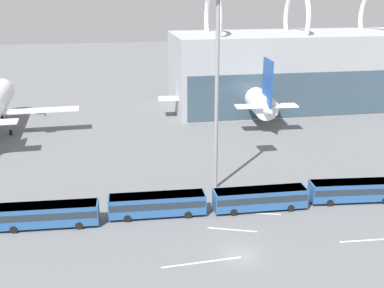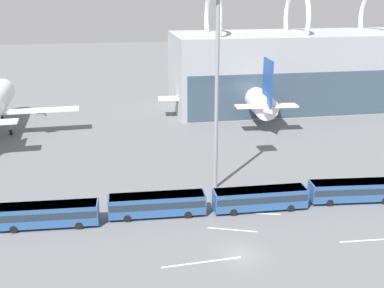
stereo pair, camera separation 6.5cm
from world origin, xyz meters
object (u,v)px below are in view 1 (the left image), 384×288
object	(u,v)px
shuttle_bus_1	(157,203)
floodlight_mast	(218,47)
airliner_at_gate_far	(250,92)
shuttle_bus_2	(260,197)
shuttle_bus_0	(47,214)
shuttle_bus_3	(355,190)

from	to	relation	value
shuttle_bus_1	floodlight_mast	size ratio (longest dim) A/B	0.43
airliner_at_gate_far	shuttle_bus_2	bearing A→B (deg)	169.12
shuttle_bus_0	floodlight_mast	size ratio (longest dim) A/B	0.43
shuttle_bus_1	shuttle_bus_2	xyz separation A→B (m)	(14.03, -0.59, 0.00)
shuttle_bus_2	floodlight_mast	distance (m)	21.51
shuttle_bus_0	shuttle_bus_2	world-z (taller)	same
airliner_at_gate_far	shuttle_bus_0	xyz separation A→B (m)	(-41.45, -50.15, -3.44)
shuttle_bus_0	floodlight_mast	world-z (taller)	floodlight_mast
shuttle_bus_0	shuttle_bus_1	bearing A→B (deg)	5.02
shuttle_bus_3	airliner_at_gate_far	bearing A→B (deg)	95.92
shuttle_bus_1	airliner_at_gate_far	bearing A→B (deg)	63.41
floodlight_mast	shuttle_bus_3	bearing A→B (deg)	-24.09
shuttle_bus_3	shuttle_bus_0	bearing A→B (deg)	-174.61
airliner_at_gate_far	shuttle_bus_1	distance (m)	56.78
shuttle_bus_0	shuttle_bus_2	distance (m)	28.06
shuttle_bus_2	floodlight_mast	xyz separation A→B (m)	(-4.34, 8.42, 19.31)
shuttle_bus_2	floodlight_mast	world-z (taller)	floodlight_mast
floodlight_mast	airliner_at_gate_far	bearing A→B (deg)	67.02
shuttle_bus_2	airliner_at_gate_far	bearing A→B (deg)	76.22
floodlight_mast	shuttle_bus_2	bearing A→B (deg)	-62.74
shuttle_bus_3	shuttle_bus_2	bearing A→B (deg)	-173.98
shuttle_bus_0	shuttle_bus_1	size ratio (longest dim) A/B	1.00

